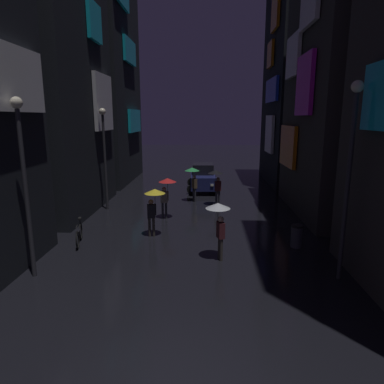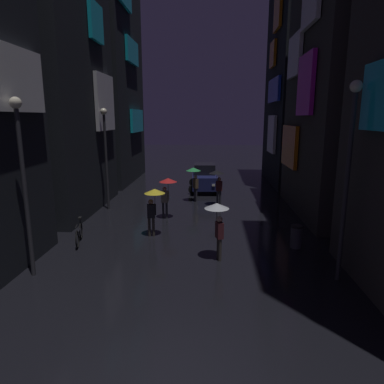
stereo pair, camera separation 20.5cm
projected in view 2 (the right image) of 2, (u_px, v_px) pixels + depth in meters
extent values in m
cube|color=white|center=(15.00, 79.00, 10.79)|extent=(0.20, 3.19, 2.02)
cube|color=white|center=(105.00, 103.00, 19.78)|extent=(0.20, 3.00, 3.16)
cube|color=#19D8F2|center=(96.00, 22.00, 18.09)|extent=(0.20, 1.93, 1.93)
cube|color=black|center=(104.00, 33.00, 26.25)|extent=(4.00, 8.58, 22.97)
cube|color=#19D8F2|center=(137.00, 121.00, 28.24)|extent=(0.20, 3.97, 1.81)
cube|color=#19D8F2|center=(132.00, 52.00, 26.24)|extent=(0.20, 3.56, 1.77)
cube|color=#33302D|center=(343.00, 85.00, 17.44)|extent=(4.00, 8.21, 13.51)
cube|color=orange|center=(290.00, 146.00, 19.73)|extent=(0.20, 3.29, 2.33)
cube|color=#F226D8|center=(306.00, 85.00, 16.45)|extent=(0.20, 2.51, 2.88)
cube|color=white|center=(295.00, 56.00, 18.71)|extent=(0.20, 2.59, 2.22)
cube|color=black|center=(300.00, 83.00, 26.00)|extent=(4.00, 8.20, 15.42)
cube|color=white|center=(272.00, 134.00, 25.72)|extent=(0.20, 2.73, 2.76)
cube|color=#264CF9|center=(274.00, 90.00, 24.97)|extent=(0.20, 4.14, 1.68)
cube|color=orange|center=(273.00, 54.00, 25.64)|extent=(0.20, 1.88, 1.85)
cube|color=orange|center=(278.00, 10.00, 23.85)|extent=(0.20, 2.29, 2.57)
cylinder|color=#2D2D38|center=(220.00, 198.00, 20.49)|extent=(0.12, 0.12, 0.85)
cylinder|color=#2D2D38|center=(217.00, 198.00, 20.45)|extent=(0.12, 0.12, 0.85)
cube|color=#4C1E23|center=(219.00, 186.00, 20.32)|extent=(0.39, 0.32, 0.60)
sphere|color=#9E7051|center=(219.00, 179.00, 20.23)|extent=(0.22, 0.22, 0.22)
cylinder|color=#4C1E23|center=(216.00, 185.00, 20.21)|extent=(0.09, 0.09, 0.50)
cylinder|color=slate|center=(217.00, 180.00, 20.14)|extent=(0.02, 0.02, 0.77)
cone|color=black|center=(217.00, 172.00, 20.03)|extent=(0.90, 0.90, 0.20)
cylinder|color=#2D2D38|center=(163.00, 210.00, 17.72)|extent=(0.12, 0.12, 0.85)
cylinder|color=#2D2D38|center=(167.00, 210.00, 17.70)|extent=(0.12, 0.12, 0.85)
cube|color=gray|center=(165.00, 197.00, 17.56)|extent=(0.35, 0.23, 0.60)
sphere|color=tan|center=(165.00, 189.00, 17.47)|extent=(0.22, 0.22, 0.22)
cylinder|color=gray|center=(168.00, 196.00, 17.58)|extent=(0.09, 0.09, 0.50)
cylinder|color=slate|center=(168.00, 189.00, 17.50)|extent=(0.02, 0.02, 0.77)
cone|color=red|center=(168.00, 180.00, 17.40)|extent=(0.90, 0.90, 0.20)
cylinder|color=#2D2D38|center=(196.00, 195.00, 21.18)|extent=(0.12, 0.12, 0.85)
cylinder|color=#2D2D38|center=(195.00, 195.00, 21.33)|extent=(0.12, 0.12, 0.85)
cube|color=brown|center=(196.00, 183.00, 21.10)|extent=(0.37, 0.40, 0.60)
sphere|color=beige|center=(196.00, 177.00, 21.02)|extent=(0.22, 0.22, 0.22)
cylinder|color=brown|center=(193.00, 182.00, 21.22)|extent=(0.09, 0.09, 0.50)
cylinder|color=slate|center=(193.00, 177.00, 21.15)|extent=(0.02, 0.02, 0.77)
cone|color=green|center=(193.00, 169.00, 21.04)|extent=(0.90, 0.90, 0.20)
cylinder|color=#38332D|center=(220.00, 250.00, 12.43)|extent=(0.12, 0.12, 0.85)
cylinder|color=#38332D|center=(218.00, 248.00, 12.60)|extent=(0.12, 0.12, 0.85)
cube|color=#4C1E23|center=(219.00, 230.00, 12.36)|extent=(0.32, 0.39, 0.60)
sphere|color=beige|center=(220.00, 219.00, 12.27)|extent=(0.22, 0.22, 0.22)
cylinder|color=#4C1E23|center=(216.00, 227.00, 12.51)|extent=(0.09, 0.09, 0.50)
cylinder|color=slate|center=(217.00, 219.00, 12.43)|extent=(0.02, 0.02, 0.77)
cone|color=silver|center=(217.00, 206.00, 12.33)|extent=(0.90, 0.90, 0.20)
cylinder|color=#38332D|center=(149.00, 227.00, 15.04)|extent=(0.12, 0.12, 0.85)
cylinder|color=#38332D|center=(153.00, 227.00, 15.06)|extent=(0.12, 0.12, 0.85)
cube|color=black|center=(151.00, 211.00, 14.90)|extent=(0.38, 0.28, 0.60)
sphere|color=#9E7051|center=(151.00, 202.00, 14.81)|extent=(0.22, 0.22, 0.22)
cylinder|color=black|center=(155.00, 209.00, 14.96)|extent=(0.09, 0.09, 0.50)
cylinder|color=slate|center=(155.00, 202.00, 14.89)|extent=(0.02, 0.02, 0.77)
cone|color=yellow|center=(155.00, 191.00, 14.78)|extent=(0.90, 0.90, 0.20)
torus|color=black|center=(77.00, 239.00, 13.70)|extent=(0.23, 0.71, 0.72)
torus|color=black|center=(81.00, 231.00, 14.76)|extent=(0.23, 0.71, 0.72)
cylinder|color=black|center=(79.00, 231.00, 14.19)|extent=(0.29, 0.98, 0.05)
cylinder|color=black|center=(80.00, 223.00, 14.68)|extent=(0.04, 0.04, 0.40)
cube|color=black|center=(80.00, 218.00, 14.63)|extent=(0.17, 0.26, 0.06)
cylinder|color=black|center=(76.00, 226.00, 13.58)|extent=(0.14, 0.44, 0.03)
cube|color=navy|center=(204.00, 180.00, 24.54)|extent=(1.89, 4.18, 0.90)
cube|color=black|center=(205.00, 169.00, 24.36)|extent=(1.53, 1.91, 0.70)
cylinder|color=black|center=(217.00, 190.00, 23.32)|extent=(0.65, 0.25, 0.64)
cylinder|color=black|center=(193.00, 189.00, 23.34)|extent=(0.65, 0.25, 0.64)
cylinder|color=black|center=(215.00, 182.00, 25.92)|extent=(0.65, 0.25, 0.64)
cylinder|color=black|center=(193.00, 182.00, 25.94)|extent=(0.65, 0.25, 0.64)
cube|color=white|center=(214.00, 185.00, 22.51)|extent=(0.20, 0.07, 0.14)
cube|color=white|center=(197.00, 185.00, 22.52)|extent=(0.20, 0.07, 0.14)
cylinder|color=#2D2D33|center=(26.00, 196.00, 10.83)|extent=(0.14, 0.14, 5.39)
sphere|color=#F9EFCC|center=(15.00, 103.00, 10.21)|extent=(0.36, 0.36, 0.36)
cylinder|color=#2D2D33|center=(106.00, 163.00, 19.07)|extent=(0.14, 0.14, 5.27)
sphere|color=#F9EFCC|center=(104.00, 111.00, 18.46)|extent=(0.36, 0.36, 0.36)
cylinder|color=#2D2D33|center=(346.00, 192.00, 10.47)|extent=(0.14, 0.14, 5.84)
sphere|color=#F9EFCC|center=(356.00, 86.00, 9.81)|extent=(0.36, 0.36, 0.36)
cylinder|color=#3F3F47|center=(296.00, 237.00, 13.72)|extent=(0.44, 0.44, 0.85)
cylinder|color=black|center=(297.00, 226.00, 13.62)|extent=(0.46, 0.46, 0.08)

